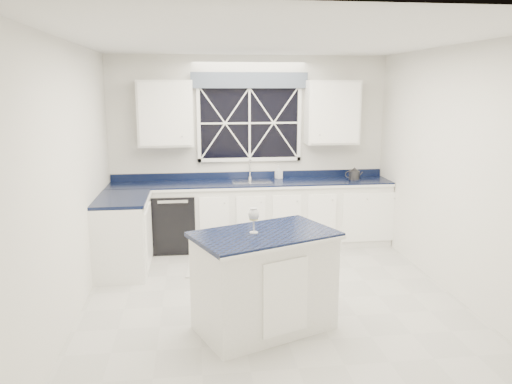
{
  "coord_description": "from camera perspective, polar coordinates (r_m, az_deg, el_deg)",
  "views": [
    {
      "loc": [
        -0.8,
        -4.94,
        2.26
      ],
      "look_at": [
        -0.13,
        0.4,
        1.12
      ],
      "focal_mm": 35.0,
      "sensor_mm": 36.0,
      "label": 1
    }
  ],
  "objects": [
    {
      "name": "ground",
      "position": [
        5.49,
        1.94,
        -12.37
      ],
      "size": [
        4.5,
        4.5,
        0.0
      ],
      "primitive_type": "plane",
      "color": "#A5A5A0",
      "rests_on": "ground"
    },
    {
      "name": "back_wall",
      "position": [
        7.29,
        -0.78,
        4.77
      ],
      "size": [
        4.0,
        0.1,
        2.7
      ],
      "primitive_type": "cube",
      "color": "silver",
      "rests_on": "ground"
    },
    {
      "name": "base_cabinets",
      "position": [
        6.98,
        -3.04,
        -3.11
      ],
      "size": [
        3.99,
        1.6,
        0.9
      ],
      "color": "silver",
      "rests_on": "ground"
    },
    {
      "name": "countertop",
      "position": [
        7.06,
        -0.5,
        1.01
      ],
      "size": [
        3.98,
        0.64,
        0.04
      ],
      "primitive_type": "cube",
      "color": "black",
      "rests_on": "base_cabinets"
    },
    {
      "name": "dishwasher",
      "position": [
        7.14,
        -9.31,
        -3.24
      ],
      "size": [
        0.6,
        0.58,
        0.82
      ],
      "primitive_type": "cube",
      "color": "black",
      "rests_on": "ground"
    },
    {
      "name": "window",
      "position": [
        7.2,
        -0.75,
        8.52
      ],
      "size": [
        1.65,
        0.09,
        1.26
      ],
      "color": "black",
      "rests_on": "ground"
    },
    {
      "name": "upper_cabinets",
      "position": [
        7.07,
        -0.63,
        9.02
      ],
      "size": [
        3.1,
        0.34,
        0.9
      ],
      "color": "silver",
      "rests_on": "ground"
    },
    {
      "name": "faucet",
      "position": [
        7.22,
        -0.68,
        2.69
      ],
      "size": [
        0.05,
        0.2,
        0.3
      ],
      "color": "silver",
      "rests_on": "countertop"
    },
    {
      "name": "island",
      "position": [
        4.75,
        0.96,
        -10.12
      ],
      "size": [
        1.47,
        1.19,
        0.95
      ],
      "rotation": [
        0.0,
        0.0,
        0.39
      ],
      "color": "silver",
      "rests_on": "ground"
    },
    {
      "name": "rug",
      "position": [
        6.47,
        -2.53,
        -8.43
      ],
      "size": [
        1.24,
        0.8,
        0.02
      ],
      "rotation": [
        0.0,
        0.0,
        -0.06
      ],
      "color": "#A5A5A1",
      "rests_on": "ground"
    },
    {
      "name": "kettle",
      "position": [
        7.36,
        11.16,
        2.04
      ],
      "size": [
        0.25,
        0.19,
        0.18
      ],
      "rotation": [
        0.0,
        0.0,
        -0.29
      ],
      "color": "#29292B",
      "rests_on": "countertop"
    },
    {
      "name": "wine_glass",
      "position": [
        4.54,
        -0.26,
        -2.72
      ],
      "size": [
        0.1,
        0.1,
        0.23
      ],
      "color": "silver",
      "rests_on": "island"
    },
    {
      "name": "soap_bottle",
      "position": [
        7.32,
        2.62,
        2.3
      ],
      "size": [
        0.11,
        0.12,
        0.19
      ],
      "primitive_type": "imported",
      "rotation": [
        0.0,
        0.0,
        0.41
      ],
      "color": "silver",
      "rests_on": "countertop"
    }
  ]
}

